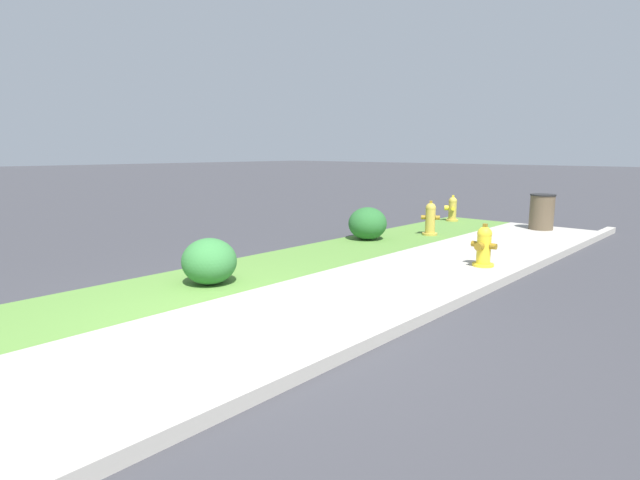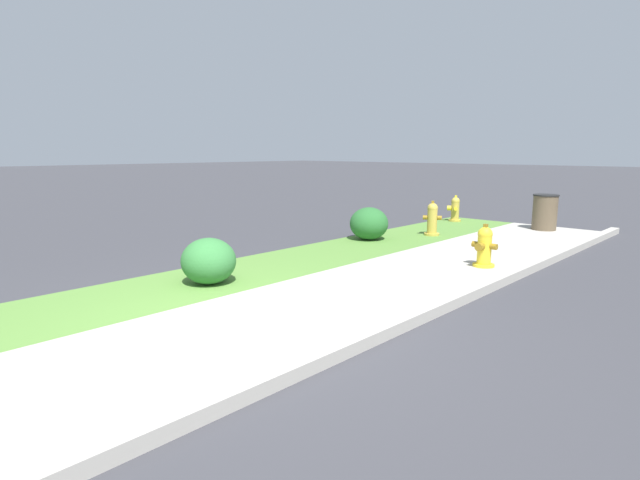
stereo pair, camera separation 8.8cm
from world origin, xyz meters
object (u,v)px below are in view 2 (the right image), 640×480
shrub_bush_far_verge (209,261)px  fire_hydrant_near_corner (484,247)px  fire_hydrant_across_street (432,219)px  fire_hydrant_far_end (455,209)px  trash_bin (545,212)px  shrub_bush_near_lamp (369,224)px

shrub_bush_far_verge → fire_hydrant_near_corner: bearing=-33.1°
fire_hydrant_near_corner → shrub_bush_far_verge: bearing=57.8°
fire_hydrant_near_corner → fire_hydrant_across_street: fire_hydrant_across_street is taller
fire_hydrant_far_end → fire_hydrant_across_street: 2.33m
fire_hydrant_far_end → shrub_bush_far_verge: size_ratio=0.90×
fire_hydrant_far_end → fire_hydrant_near_corner: bearing=-178.3°
fire_hydrant_near_corner → shrub_bush_far_verge: (-3.39, 2.21, -0.01)m
fire_hydrant_across_street → trash_bin: trash_bin is taller
shrub_bush_near_lamp → fire_hydrant_across_street: bearing=-26.0°
fire_hydrant_far_end → shrub_bush_near_lamp: 3.53m
shrub_bush_near_lamp → shrub_bush_far_verge: shrub_bush_near_lamp is taller
trash_bin → shrub_bush_near_lamp: 4.17m
trash_bin → shrub_bush_far_verge: trash_bin is taller
shrub_bush_near_lamp → shrub_bush_far_verge: size_ratio=1.05×
shrub_bush_near_lamp → shrub_bush_far_verge: 4.10m
trash_bin → shrub_bush_far_verge: 7.85m
trash_bin → shrub_bush_far_verge: size_ratio=1.10×
fire_hydrant_near_corner → shrub_bush_near_lamp: 2.80m
fire_hydrant_across_street → shrub_bush_near_lamp: bearing=-146.5°
fire_hydrant_far_end → fire_hydrant_near_corner: (-4.21, -2.76, 0.01)m
trash_bin → fire_hydrant_near_corner: bearing=-171.6°
fire_hydrant_far_end → fire_hydrant_near_corner: size_ratio=0.98×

